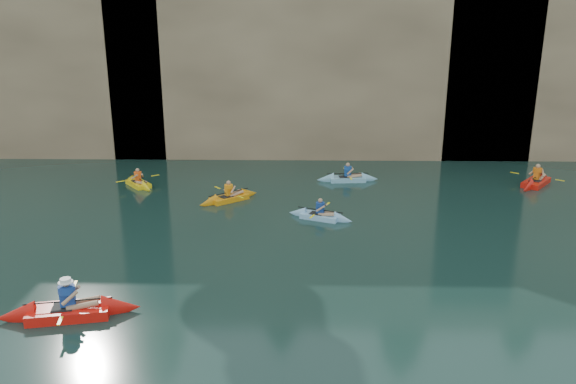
{
  "coord_description": "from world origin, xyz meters",
  "views": [
    {
      "loc": [
        0.75,
        -10.35,
        7.67
      ],
      "look_at": [
        0.44,
        5.09,
        3.0
      ],
      "focal_mm": 35.0,
      "sensor_mm": 36.0,
      "label": 1
    }
  ],
  "objects_px": {
    "kayaker_orange": "(229,198)",
    "kayaker_red_far": "(536,182)",
    "kayaker_ltblue_near": "(320,216)",
    "main_kayaker": "(69,311)"
  },
  "relations": [
    {
      "from": "kayaker_orange",
      "to": "kayaker_red_far",
      "type": "bearing_deg",
      "value": -29.21
    },
    {
      "from": "kayaker_orange",
      "to": "kayaker_ltblue_near",
      "type": "relative_size",
      "value": 1.0
    },
    {
      "from": "main_kayaker",
      "to": "kayaker_orange",
      "type": "bearing_deg",
      "value": 62.07
    },
    {
      "from": "kayaker_ltblue_near",
      "to": "kayaker_red_far",
      "type": "distance_m",
      "value": 12.01
    },
    {
      "from": "main_kayaker",
      "to": "kayaker_orange",
      "type": "distance_m",
      "value": 10.9
    },
    {
      "from": "kayaker_ltblue_near",
      "to": "kayaker_red_far",
      "type": "bearing_deg",
      "value": 48.7
    },
    {
      "from": "kayaker_orange",
      "to": "kayaker_red_far",
      "type": "distance_m",
      "value": 15.11
    },
    {
      "from": "main_kayaker",
      "to": "kayaker_ltblue_near",
      "type": "bearing_deg",
      "value": 37.32
    },
    {
      "from": "main_kayaker",
      "to": "kayaker_red_far",
      "type": "height_order",
      "value": "main_kayaker"
    },
    {
      "from": "kayaker_orange",
      "to": "kayaker_red_far",
      "type": "xyz_separation_m",
      "value": [
        14.83,
        2.87,
        0.02
      ]
    }
  ]
}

